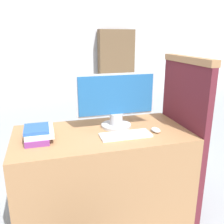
# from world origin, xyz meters

# --- Properties ---
(wall_back) EXTENTS (12.00, 0.06, 2.80)m
(wall_back) POSITION_xyz_m (0.00, 5.36, 1.40)
(wall_back) COLOR silver
(wall_back) RESTS_ON ground_plane
(desk) EXTENTS (1.32, 0.67, 0.78)m
(desk) POSITION_xyz_m (0.00, 0.34, 0.39)
(desk) COLOR #9E7047
(desk) RESTS_ON ground_plane
(carrel_divider) EXTENTS (0.07, 0.64, 1.33)m
(carrel_divider) POSITION_xyz_m (0.69, 0.32, 0.67)
(carrel_divider) COLOR #5B1E28
(carrel_divider) RESTS_ON ground_plane
(monitor) EXTENTS (0.63, 0.24, 0.43)m
(monitor) POSITION_xyz_m (0.14, 0.43, 0.99)
(monitor) COLOR #B7B7BC
(monitor) RESTS_ON desk
(keyboard) EXTENTS (0.37, 0.14, 0.02)m
(keyboard) POSITION_xyz_m (0.15, 0.22, 0.79)
(keyboard) COLOR white
(keyboard) RESTS_ON desk
(mouse) EXTENTS (0.06, 0.10, 0.03)m
(mouse) POSITION_xyz_m (0.40, 0.24, 0.79)
(mouse) COLOR silver
(mouse) RESTS_ON desk
(book_stack) EXTENTS (0.20, 0.29, 0.09)m
(book_stack) POSITION_xyz_m (-0.46, 0.33, 0.82)
(book_stack) COLOR #7A3384
(book_stack) RESTS_ON desk
(bookshelf_far) EXTENTS (0.94, 0.32, 1.64)m
(bookshelf_far) POSITION_xyz_m (1.54, 5.12, 0.82)
(bookshelf_far) COLOR brown
(bookshelf_far) RESTS_ON ground_plane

